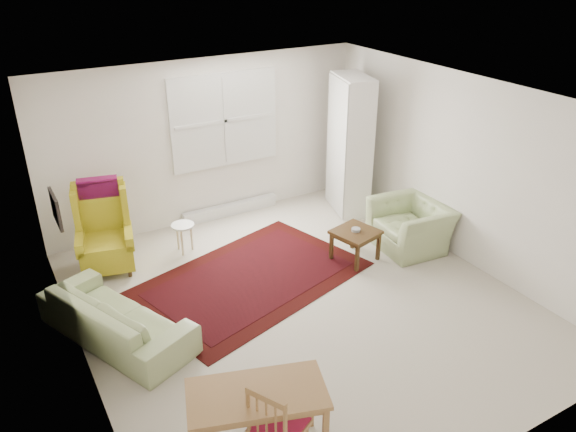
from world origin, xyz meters
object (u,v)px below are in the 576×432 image
wingback_chair (103,230)px  desk (258,425)px  sofa (115,309)px  desk_chair (279,424)px  coffee_table (355,245)px  armchair (411,221)px  cabinet (350,146)px  stool (184,238)px

wingback_chair → desk: bearing=-72.0°
sofa → desk: bearing=172.4°
desk_chair → coffee_table: bearing=-73.9°
armchair → cabinet: bearing=-173.3°
stool → desk: desk is taller
sofa → desk_chair: (0.73, -2.37, 0.08)m
coffee_table → cabinet: cabinet is taller
wingback_chair → cabinet: cabinet is taller
armchair → coffee_table: 0.92m
cabinet → desk: cabinet is taller
sofa → stool: (1.33, 1.46, -0.17)m
sofa → armchair: bearing=-113.3°
coffee_table → cabinet: 1.85m
wingback_chair → sofa: bearing=-87.5°
desk → desk_chair: 0.23m
armchair → wingback_chair: (-3.91, 1.52, 0.20)m
wingback_chair → desk: 3.73m
armchair → coffee_table: armchair is taller
sofa → cabinet: bearing=-93.7°
cabinet → desk: bearing=-118.9°
cabinet → sofa: bearing=-145.5°
sofa → desk_chair: desk_chair is taller
armchair → desk: (-3.57, -2.19, -0.04)m
coffee_table → desk: (-2.67, -2.28, 0.14)m
wingback_chair → desk: (0.34, -3.71, -0.24)m
sofa → desk_chair: bearing=173.9°
desk_chair → stool: bearing=-36.4°
coffee_table → sofa: bearing=-178.8°
armchair → desk_chair: desk_chair is taller
coffee_table → desk: desk is taller
wingback_chair → desk_chair: bearing=-70.5°
armchair → stool: armchair is taller
sofa → wingback_chair: bearing=-33.4°
stool → desk: size_ratio=0.38×
wingback_chair → coffee_table: bearing=-12.6°
wingback_chair → desk_chair: wingback_chair is taller
coffee_table → wingback_chair: bearing=154.6°
wingback_chair → desk_chair: (0.45, -3.87, -0.14)m
sofa → cabinet: (4.15, 1.46, 0.71)m
armchair → stool: (-2.86, 1.48, -0.18)m
coffee_table → stool: (-1.96, 1.39, -0.01)m
cabinet → desk: (-3.54, -3.67, -0.73)m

